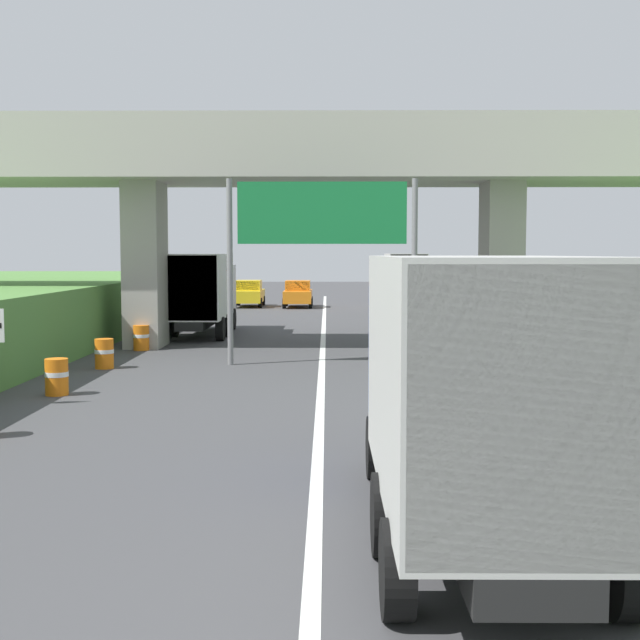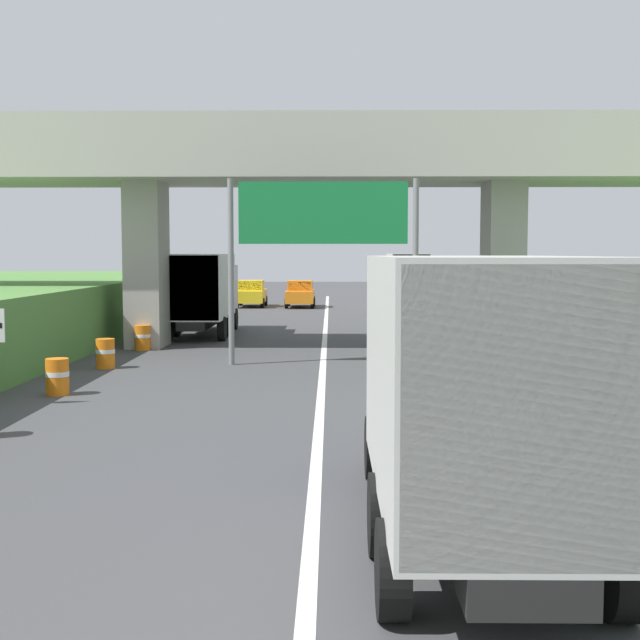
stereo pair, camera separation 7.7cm
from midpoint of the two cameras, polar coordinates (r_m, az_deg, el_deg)
The scene contains 12 objects.
lane_centre_stripe at distance 26.03m, azimuth 0.28°, elevation -3.16°, with size 0.20×85.22×0.01m, color white.
overpass_bridge at distance 31.58m, azimuth 0.36°, elevation 9.61°, with size 40.00×4.80×8.26m.
overhead_highway_sign at distance 26.35m, azimuth 0.29°, elevation 6.27°, with size 5.88×0.18×5.76m.
truck_white at distance 54.50m, azimuth 5.84°, elevation 2.86°, with size 2.44×7.30×3.44m.
truck_blue at distance 10.41m, azimuth 10.12°, elevation -4.09°, with size 2.44×7.30×3.44m.
truck_silver at distance 36.24m, azimuth -7.76°, elevation 2.02°, with size 2.44×7.30×3.44m.
car_orange at distance 54.63m, azimuth -1.29°, elevation 1.76°, with size 1.86×4.10×1.72m.
car_yellow at distance 55.35m, azimuth -4.57°, elevation 1.78°, with size 1.86×4.10×1.72m.
construction_barrel_2 at distance 21.87m, azimuth -17.06°, elevation -3.62°, with size 0.57×0.57×0.90m.
construction_barrel_3 at distance 26.49m, azimuth -14.08°, elevation -2.17°, with size 0.57×0.57×0.90m.
construction_barrel_4 at distance 31.13m, azimuth -11.70°, elevation -1.15°, with size 0.57×0.57×0.90m.
construction_barrel_5 at distance 35.87m, azimuth -10.32°, elevation -0.39°, with size 0.57×0.57×0.90m.
Camera 2 is at (0.23, -3.19, 3.48)m, focal length 47.86 mm.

